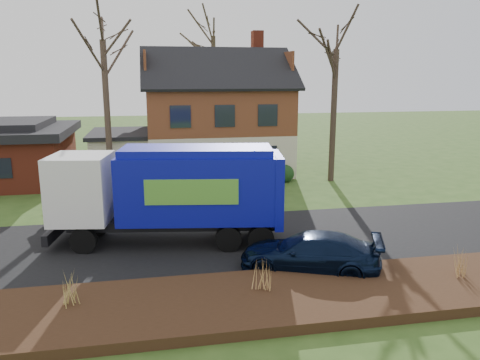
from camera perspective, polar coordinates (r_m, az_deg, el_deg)
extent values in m
plane|color=#2F4C19|center=(18.38, -3.01, -7.55)|extent=(120.00, 120.00, 0.00)
cube|color=black|center=(18.38, -3.01, -7.52)|extent=(80.00, 7.00, 0.02)
cube|color=black|center=(13.52, 0.13, -14.61)|extent=(80.00, 3.50, 0.30)
cube|color=beige|center=(31.79, -2.88, 3.61)|extent=(9.00, 7.50, 2.70)
cube|color=#552E18|center=(31.48, -2.94, 8.56)|extent=(9.00, 7.50, 2.80)
cube|color=maroon|center=(32.98, 2.11, 16.33)|extent=(0.70, 0.90, 1.60)
cube|color=beige|center=(31.08, -14.16, 2.93)|extent=(3.50, 5.50, 2.60)
cube|color=black|center=(30.88, -14.30, 5.53)|extent=(3.90, 5.90, 0.24)
cylinder|color=black|center=(18.03, -18.54, -7.01)|extent=(1.00, 0.47, 0.96)
cylinder|color=black|center=(19.80, -16.97, -5.14)|extent=(1.00, 0.47, 0.96)
cylinder|color=black|center=(17.28, -1.43, -7.19)|extent=(1.00, 0.47, 0.96)
cylinder|color=black|center=(19.12, -1.48, -5.21)|extent=(1.00, 0.47, 0.96)
cylinder|color=black|center=(17.33, 2.57, -7.14)|extent=(1.00, 0.47, 0.96)
cylinder|color=black|center=(19.16, 2.12, -5.17)|extent=(1.00, 0.47, 0.96)
cube|color=black|center=(18.20, -7.90, -5.25)|extent=(8.02, 2.31, 0.32)
cube|color=white|center=(18.51, -18.76, -0.91)|extent=(2.45, 2.61, 2.49)
cube|color=black|center=(18.80, -21.75, -0.51)|extent=(0.38, 2.02, 0.83)
cube|color=black|center=(19.31, -21.57, -5.85)|extent=(0.58, 2.32, 0.42)
cube|color=#0C0F91|center=(17.74, -5.22, -0.85)|extent=(6.10, 3.17, 2.49)
cube|color=#0C0F91|center=(17.47, -5.31, 3.57)|extent=(5.79, 2.86, 0.28)
cube|color=#0C0F91|center=(17.84, 4.45, -1.07)|extent=(0.68, 2.38, 2.68)
cube|color=#569F34|center=(16.59, -5.93, -1.49)|extent=(3.29, 0.55, 0.92)
cube|color=#569F34|center=(18.87, -5.45, 0.25)|extent=(3.29, 0.55, 0.92)
imported|color=#929399|center=(22.05, -15.00, -2.18)|extent=(5.54, 3.59, 1.72)
imported|color=black|center=(15.66, 8.53, -8.77)|extent=(4.92, 3.42, 1.32)
cylinder|color=#453429|center=(27.34, -15.87, 7.50)|extent=(0.34, 0.34, 8.22)
cylinder|color=#3B2D23|center=(28.74, 11.32, 7.55)|extent=(0.36, 0.36, 7.82)
cylinder|color=#433728|center=(38.78, -3.20, 10.20)|extent=(0.36, 0.36, 9.38)
cone|color=tan|center=(13.65, -20.06, -12.25)|extent=(0.04, 0.04, 0.95)
cone|color=tan|center=(13.68, -20.72, -12.26)|extent=(0.04, 0.04, 0.95)
cone|color=tan|center=(13.63, -19.39, -12.25)|extent=(0.04, 0.04, 0.95)
cone|color=tan|center=(13.76, -19.98, -12.04)|extent=(0.04, 0.04, 0.95)
cone|color=tan|center=(13.54, -20.14, -12.48)|extent=(0.04, 0.04, 0.95)
cone|color=tan|center=(13.66, 2.71, -11.37)|extent=(0.04, 0.04, 0.98)
cone|color=tan|center=(13.62, 2.06, -11.42)|extent=(0.04, 0.04, 0.98)
cone|color=tan|center=(13.69, 3.35, -11.31)|extent=(0.04, 0.04, 0.98)
cone|color=tan|center=(13.77, 2.59, -11.16)|extent=(0.04, 0.04, 0.98)
cone|color=tan|center=(13.55, 2.83, -11.58)|extent=(0.04, 0.04, 0.98)
cone|color=#AC814C|center=(16.07, 25.17, -8.87)|extent=(0.05, 0.05, 0.96)
cone|color=#AC814C|center=(15.97, 24.67, -8.95)|extent=(0.05, 0.05, 0.96)
cone|color=#AC814C|center=(16.16, 25.66, -8.79)|extent=(0.05, 0.05, 0.96)
cone|color=#AC814C|center=(16.17, 24.89, -8.71)|extent=(0.05, 0.05, 0.96)
cone|color=#AC814C|center=(15.96, 25.45, -9.04)|extent=(0.05, 0.05, 0.96)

